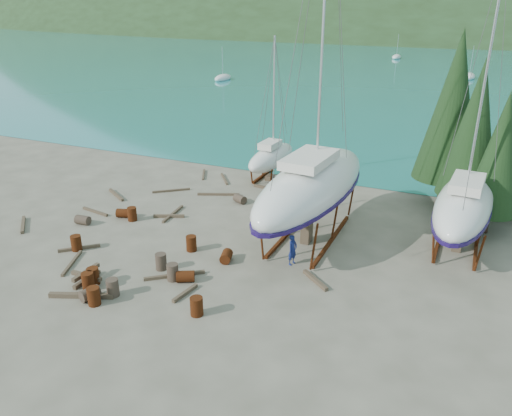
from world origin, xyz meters
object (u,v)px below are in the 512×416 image
at_px(small_sailboat_shore, 271,157).
at_px(worker, 293,250).
at_px(large_sailboat_near, 312,185).
at_px(large_sailboat_far, 464,204).

height_order(small_sailboat_shore, worker, small_sailboat_shore).
distance_m(large_sailboat_near, large_sailboat_far, 8.39).
relative_size(large_sailboat_far, small_sailboat_shore, 1.47).
bearing_deg(worker, large_sailboat_near, 19.50).
distance_m(large_sailboat_far, worker, 9.93).
distance_m(large_sailboat_near, worker, 4.23).
bearing_deg(worker, large_sailboat_far, -36.68).
distance_m(small_sailboat_shore, worker, 13.98).
bearing_deg(small_sailboat_shore, large_sailboat_near, -52.31).
bearing_deg(large_sailboat_far, small_sailboat_shore, 158.88).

